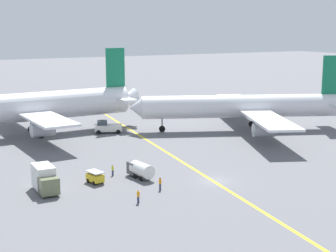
{
  "coord_description": "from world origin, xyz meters",
  "views": [
    {
      "loc": [
        -39.33,
        -57.5,
        21.64
      ],
      "look_at": [
        4.09,
        21.31,
        4.0
      ],
      "focal_mm": 53.78,
      "sensor_mm": 36.0,
      "label": 1
    }
  ],
  "objects_px": {
    "gse_baggage_cart_trailing": "(95,177)",
    "ground_crew_ramp_agent_by_cones": "(113,170)",
    "airliner_being_pushed": "(245,107)",
    "gse_catering_truck_tall": "(45,179)",
    "gse_fuel_bowser_stubby": "(140,169)",
    "pushback_tug": "(107,127)",
    "airliner_at_gate_left": "(20,108)",
    "ground_crew_marshaller_foreground": "(160,183)",
    "ground_crew_wing_walker_right": "(138,196)"
  },
  "relations": [
    {
      "from": "airliner_being_pushed",
      "to": "gse_baggage_cart_trailing",
      "type": "distance_m",
      "value": 46.06
    },
    {
      "from": "ground_crew_marshaller_foreground",
      "to": "gse_fuel_bowser_stubby",
      "type": "bearing_deg",
      "value": 89.93
    },
    {
      "from": "gse_catering_truck_tall",
      "to": "gse_fuel_bowser_stubby",
      "type": "xyz_separation_m",
      "value": [
        13.86,
        -0.47,
        -0.42
      ]
    },
    {
      "from": "airliner_being_pushed",
      "to": "gse_fuel_bowser_stubby",
      "type": "relative_size",
      "value": 9.02
    },
    {
      "from": "gse_fuel_bowser_stubby",
      "to": "gse_baggage_cart_trailing",
      "type": "distance_m",
      "value": 6.7
    },
    {
      "from": "airliner_at_gate_left",
      "to": "gse_catering_truck_tall",
      "type": "height_order",
      "value": "airliner_at_gate_left"
    },
    {
      "from": "airliner_being_pushed",
      "to": "pushback_tug",
      "type": "relative_size",
      "value": 5.3
    },
    {
      "from": "airliner_being_pushed",
      "to": "gse_fuel_bowser_stubby",
      "type": "bearing_deg",
      "value": -149.18
    },
    {
      "from": "airliner_being_pushed",
      "to": "gse_fuel_bowser_stubby",
      "type": "xyz_separation_m",
      "value": [
        -34.73,
        -20.72,
        -3.77
      ]
    },
    {
      "from": "ground_crew_wing_walker_right",
      "to": "gse_baggage_cart_trailing",
      "type": "bearing_deg",
      "value": 99.61
    },
    {
      "from": "airliner_at_gate_left",
      "to": "airliner_being_pushed",
      "type": "height_order",
      "value": "airliner_at_gate_left"
    },
    {
      "from": "airliner_being_pushed",
      "to": "gse_fuel_bowser_stubby",
      "type": "distance_m",
      "value": 40.62
    },
    {
      "from": "airliner_at_gate_left",
      "to": "gse_baggage_cart_trailing",
      "type": "relative_size",
      "value": 17.42
    },
    {
      "from": "gse_catering_truck_tall",
      "to": "gse_baggage_cart_trailing",
      "type": "bearing_deg",
      "value": 3.35
    },
    {
      "from": "pushback_tug",
      "to": "ground_crew_ramp_agent_by_cones",
      "type": "bearing_deg",
      "value": -110.71
    },
    {
      "from": "pushback_tug",
      "to": "gse_fuel_bowser_stubby",
      "type": "distance_m",
      "value": 33.13
    },
    {
      "from": "airliner_being_pushed",
      "to": "gse_fuel_bowser_stubby",
      "type": "height_order",
      "value": "airliner_being_pushed"
    },
    {
      "from": "gse_baggage_cart_trailing",
      "to": "ground_crew_wing_walker_right",
      "type": "height_order",
      "value": "ground_crew_wing_walker_right"
    },
    {
      "from": "pushback_tug",
      "to": "ground_crew_wing_walker_right",
      "type": "distance_m",
      "value": 43.64
    },
    {
      "from": "pushback_tug",
      "to": "gse_catering_truck_tall",
      "type": "bearing_deg",
      "value": -124.56
    },
    {
      "from": "airliner_at_gate_left",
      "to": "ground_crew_ramp_agent_by_cones",
      "type": "distance_m",
      "value": 34.88
    },
    {
      "from": "airliner_at_gate_left",
      "to": "pushback_tug",
      "type": "bearing_deg",
      "value": -16.89
    },
    {
      "from": "pushback_tug",
      "to": "ground_crew_marshaller_foreground",
      "type": "distance_m",
      "value": 39.27
    },
    {
      "from": "airliner_at_gate_left",
      "to": "gse_catering_truck_tall",
      "type": "relative_size",
      "value": 8.91
    },
    {
      "from": "ground_crew_ramp_agent_by_cones",
      "to": "gse_baggage_cart_trailing",
      "type": "bearing_deg",
      "value": -148.23
    },
    {
      "from": "ground_crew_ramp_agent_by_cones",
      "to": "pushback_tug",
      "type": "bearing_deg",
      "value": 69.29
    },
    {
      "from": "gse_baggage_cart_trailing",
      "to": "ground_crew_ramp_agent_by_cones",
      "type": "relative_size",
      "value": 1.86
    },
    {
      "from": "airliner_being_pushed",
      "to": "gse_catering_truck_tall",
      "type": "height_order",
      "value": "airliner_being_pushed"
    },
    {
      "from": "gse_fuel_bowser_stubby",
      "to": "ground_crew_ramp_agent_by_cones",
      "type": "distance_m",
      "value": 4.37
    },
    {
      "from": "pushback_tug",
      "to": "ground_crew_wing_walker_right",
      "type": "xyz_separation_m",
      "value": [
        -12.82,
        -41.71,
        -0.34
      ]
    },
    {
      "from": "airliner_being_pushed",
      "to": "pushback_tug",
      "type": "height_order",
      "value": "airliner_being_pushed"
    },
    {
      "from": "ground_crew_wing_walker_right",
      "to": "ground_crew_ramp_agent_by_cones",
      "type": "relative_size",
      "value": 1.07
    },
    {
      "from": "airliner_at_gate_left",
      "to": "gse_catering_truck_tall",
      "type": "bearing_deg",
      "value": -98.16
    },
    {
      "from": "ground_crew_wing_walker_right",
      "to": "pushback_tug",
      "type": "bearing_deg",
      "value": 72.91
    },
    {
      "from": "ground_crew_wing_walker_right",
      "to": "ground_crew_ramp_agent_by_cones",
      "type": "bearing_deg",
      "value": 81.72
    },
    {
      "from": "ground_crew_marshaller_foreground",
      "to": "ground_crew_ramp_agent_by_cones",
      "type": "relative_size",
      "value": 1.08
    },
    {
      "from": "ground_crew_wing_walker_right",
      "to": "ground_crew_ramp_agent_by_cones",
      "type": "distance_m",
      "value": 12.82
    },
    {
      "from": "airliner_at_gate_left",
      "to": "airliner_being_pushed",
      "type": "xyz_separation_m",
      "value": [
        43.32,
        -16.47,
        -0.75
      ]
    },
    {
      "from": "gse_catering_truck_tall",
      "to": "ground_crew_marshaller_foreground",
      "type": "bearing_deg",
      "value": -26.02
    },
    {
      "from": "gse_catering_truck_tall",
      "to": "gse_fuel_bowser_stubby",
      "type": "height_order",
      "value": "gse_catering_truck_tall"
    },
    {
      "from": "airliner_being_pushed",
      "to": "ground_crew_marshaller_foreground",
      "type": "distance_m",
      "value": 44.2
    },
    {
      "from": "pushback_tug",
      "to": "gse_fuel_bowser_stubby",
      "type": "bearing_deg",
      "value": -103.92
    },
    {
      "from": "airliner_being_pushed",
      "to": "pushback_tug",
      "type": "distance_m",
      "value": 29.36
    },
    {
      "from": "ground_crew_marshaller_foreground",
      "to": "airliner_at_gate_left",
      "type": "bearing_deg",
      "value": 101.17
    },
    {
      "from": "gse_fuel_bowser_stubby",
      "to": "ground_crew_marshaller_foreground",
      "type": "height_order",
      "value": "gse_fuel_bowser_stubby"
    },
    {
      "from": "airliner_being_pushed",
      "to": "gse_catering_truck_tall",
      "type": "bearing_deg",
      "value": -157.37
    },
    {
      "from": "gse_fuel_bowser_stubby",
      "to": "ground_crew_wing_walker_right",
      "type": "xyz_separation_m",
      "value": [
        -4.85,
        -9.55,
        -0.43
      ]
    },
    {
      "from": "airliner_at_gate_left",
      "to": "ground_crew_ramp_agent_by_cones",
      "type": "relative_size",
      "value": 32.33
    },
    {
      "from": "gse_catering_truck_tall",
      "to": "ground_crew_wing_walker_right",
      "type": "distance_m",
      "value": 13.5
    },
    {
      "from": "pushback_tug",
      "to": "gse_catering_truck_tall",
      "type": "xyz_separation_m",
      "value": [
        -21.83,
        -31.69,
        0.51
      ]
    }
  ]
}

